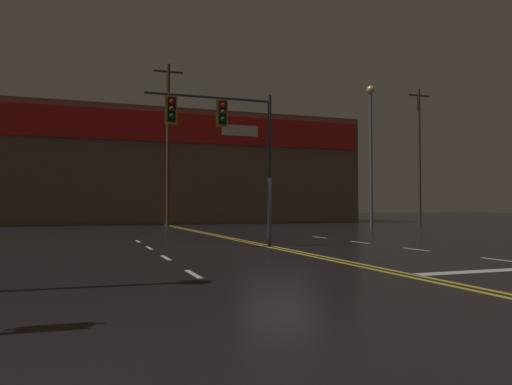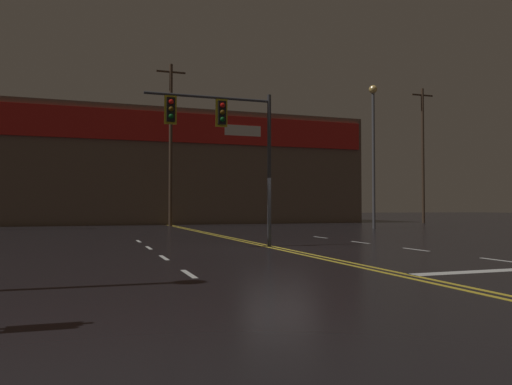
# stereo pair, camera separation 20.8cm
# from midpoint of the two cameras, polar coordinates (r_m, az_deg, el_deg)

# --- Properties ---
(ground_plane) EXTENTS (200.00, 200.00, 0.00)m
(ground_plane) POSITION_cam_midpoint_polar(r_m,az_deg,el_deg) (17.20, 3.08, -6.44)
(ground_plane) COLOR black
(road_markings) EXTENTS (12.51, 60.00, 0.01)m
(road_markings) POSITION_cam_midpoint_polar(r_m,az_deg,el_deg) (16.39, 7.00, -6.65)
(road_markings) COLOR gold
(road_markings) RESTS_ON ground
(traffic_signal_median) EXTENTS (4.62, 0.36, 5.58)m
(traffic_signal_median) POSITION_cam_midpoint_polar(r_m,az_deg,el_deg) (17.94, -3.76, 7.40)
(traffic_signal_median) COLOR #38383D
(traffic_signal_median) RESTS_ON ground
(streetlight_far_left) EXTENTS (0.56, 0.56, 9.72)m
(streetlight_far_left) POSITION_cam_midpoint_polar(r_m,az_deg,el_deg) (34.90, 13.43, 6.18)
(streetlight_far_left) COLOR #59595E
(streetlight_far_left) RESTS_ON ground
(building_backdrop) EXTENTS (35.64, 10.23, 9.63)m
(building_backdrop) POSITION_cam_midpoint_polar(r_m,az_deg,el_deg) (45.99, -10.78, 2.58)
(building_backdrop) COLOR brown
(building_backdrop) RESTS_ON ground
(utility_pole_row) EXTENTS (47.41, 0.26, 12.51)m
(utility_pole_row) POSITION_cam_midpoint_polar(r_m,az_deg,el_deg) (38.32, -9.75, 5.73)
(utility_pole_row) COLOR #4C3828
(utility_pole_row) RESTS_ON ground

